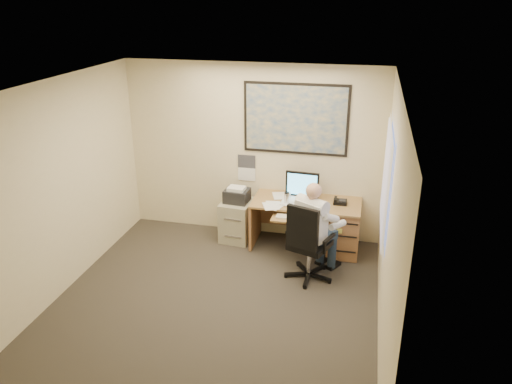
% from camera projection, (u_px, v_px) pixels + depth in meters
% --- Properties ---
extents(room_shell, '(4.00, 4.50, 2.70)m').
position_uv_depth(room_shell, '(208.00, 209.00, 5.64)').
color(room_shell, '#322D27').
rests_on(room_shell, ground).
extents(desk, '(1.60, 0.97, 1.15)m').
position_uv_depth(desk, '(327.00, 222.00, 7.45)').
color(desk, '#9F7844').
rests_on(desk, ground).
extents(world_map, '(1.56, 0.03, 1.06)m').
position_uv_depth(world_map, '(296.00, 119.00, 7.32)').
color(world_map, '#1E4C93').
rests_on(world_map, room_shell).
extents(wall_calendar, '(0.28, 0.01, 0.42)m').
position_uv_depth(wall_calendar, '(247.00, 168.00, 7.79)').
color(wall_calendar, white).
rests_on(wall_calendar, room_shell).
extents(window_blinds, '(0.06, 1.40, 1.30)m').
position_uv_depth(window_blinds, '(387.00, 182.00, 5.89)').
color(window_blinds, silver).
rests_on(window_blinds, room_shell).
extents(filing_cabinet, '(0.50, 0.58, 0.88)m').
position_uv_depth(filing_cabinet, '(237.00, 217.00, 7.78)').
color(filing_cabinet, '#A6A286').
rests_on(filing_cabinet, ground).
extents(office_chair, '(0.85, 0.85, 1.12)m').
position_uv_depth(office_chair, '(310.00, 257.00, 6.69)').
color(office_chair, black).
rests_on(office_chair, ground).
extents(person, '(0.88, 0.97, 1.36)m').
position_uv_depth(person, '(311.00, 231.00, 6.63)').
color(person, white).
rests_on(person, office_chair).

